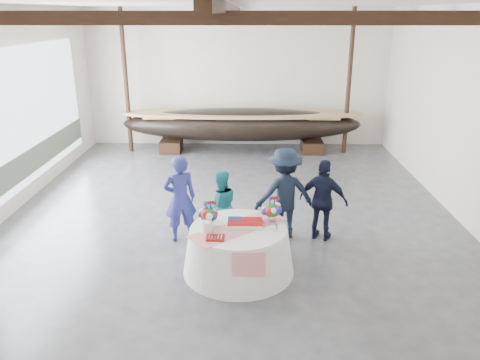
{
  "coord_description": "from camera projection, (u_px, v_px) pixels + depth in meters",
  "views": [
    {
      "loc": [
        0.37,
        -9.82,
        4.31
      ],
      "look_at": [
        0.21,
        -1.15,
        1.21
      ],
      "focal_mm": 35.0,
      "sensor_mm": 36.0,
      "label": 1
    }
  ],
  "objects": [
    {
      "name": "guest_woman_blue",
      "position": [
        180.0,
        199.0,
        9.15
      ],
      "size": [
        0.75,
        0.62,
        1.77
      ],
      "primitive_type": "imported",
      "rotation": [
        0.0,
        0.0,
        3.5
      ],
      "color": "navy",
      "rests_on": "ground"
    },
    {
      "name": "wall_front",
      "position": [
        208.0,
        250.0,
        4.3
      ],
      "size": [
        10.0,
        0.02,
        4.5
      ],
      "primitive_type": "cube",
      "color": "silver",
      "rests_on": "ground"
    },
    {
      "name": "floor",
      "position": [
        232.0,
        213.0,
        10.71
      ],
      "size": [
        10.0,
        12.0,
        0.01
      ],
      "primitive_type": "cube",
      "color": "#3D3D42",
      "rests_on": "ground"
    },
    {
      "name": "pavilion_structure",
      "position": [
        232.0,
        28.0,
        10.16
      ],
      "size": [
        9.8,
        11.76,
        4.5
      ],
      "color": "black",
      "rests_on": "ground"
    },
    {
      "name": "guest_man_right",
      "position": [
        323.0,
        200.0,
        9.2
      ],
      "size": [
        1.05,
        0.77,
        1.66
      ],
      "primitive_type": "imported",
      "rotation": [
        0.0,
        0.0,
        2.72
      ],
      "color": "black",
      "rests_on": "ground"
    },
    {
      "name": "wall_back",
      "position": [
        238.0,
        78.0,
        15.6
      ],
      "size": [
        10.0,
        0.02,
        4.5
      ],
      "primitive_type": "cube",
      "color": "silver",
      "rests_on": "ground"
    },
    {
      "name": "guest_woman_teal",
      "position": [
        221.0,
        206.0,
        9.21
      ],
      "size": [
        0.82,
        0.71,
        1.45
      ],
      "primitive_type": "imported",
      "rotation": [
        0.0,
        0.0,
        3.39
      ],
      "color": "teal",
      "rests_on": "ground"
    },
    {
      "name": "open_bay",
      "position": [
        25.0,
        124.0,
        11.12
      ],
      "size": [
        0.03,
        7.0,
        3.2
      ],
      "color": "silver",
      "rests_on": "ground"
    },
    {
      "name": "wall_right",
      "position": [
        468.0,
        117.0,
        9.86
      ],
      "size": [
        0.02,
        12.0,
        4.5
      ],
      "primitive_type": "cube",
      "color": "silver",
      "rests_on": "ground"
    },
    {
      "name": "banquet_table",
      "position": [
        239.0,
        249.0,
        8.16
      ],
      "size": [
        1.95,
        1.95,
        0.84
      ],
      "color": "silver",
      "rests_on": "ground"
    },
    {
      "name": "longboat_display",
      "position": [
        241.0,
        124.0,
        15.09
      ],
      "size": [
        7.7,
        1.54,
        1.44
      ],
      "color": "black",
      "rests_on": "ground"
    },
    {
      "name": "guest_man_left",
      "position": [
        285.0,
        194.0,
        9.28
      ],
      "size": [
        1.34,
        0.97,
        1.86
      ],
      "primitive_type": "imported",
      "rotation": [
        0.0,
        0.0,
        3.39
      ],
      "color": "black",
      "rests_on": "ground"
    },
    {
      "name": "ceiling",
      "position": [
        231.0,
        3.0,
        9.19
      ],
      "size": [
        10.0,
        12.0,
        0.01
      ],
      "primitive_type": "cube",
      "color": "white",
      "rests_on": "wall_back"
    },
    {
      "name": "tabletop_items",
      "position": [
        237.0,
        217.0,
        8.09
      ],
      "size": [
        1.73,
        1.58,
        0.4
      ],
      "color": "red",
      "rests_on": "banquet_table"
    }
  ]
}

